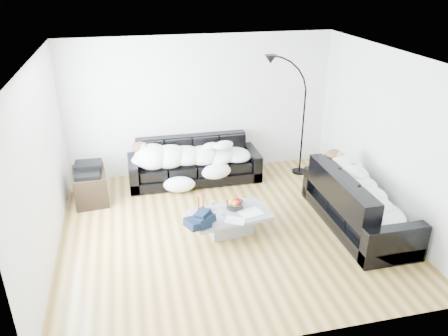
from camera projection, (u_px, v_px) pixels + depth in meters
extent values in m
plane|color=brown|center=(228.00, 229.00, 6.71)|extent=(5.00, 5.00, 0.00)
cube|color=silver|center=(201.00, 106.00, 8.15)|extent=(5.00, 0.02, 2.60)
cube|color=silver|center=(42.00, 168.00, 5.66)|extent=(0.02, 4.50, 2.60)
cube|color=silver|center=(388.00, 137.00, 6.67)|extent=(0.02, 4.50, 2.60)
plane|color=white|center=(229.00, 58.00, 5.62)|extent=(5.00, 5.00, 0.00)
cube|color=black|center=(194.00, 161.00, 8.08)|extent=(2.41, 0.83, 0.79)
cube|color=black|center=(359.00, 201.00, 6.63)|extent=(0.92, 2.15, 0.87)
ellipsoid|color=#0D6041|center=(338.00, 166.00, 7.09)|extent=(0.42, 0.38, 0.20)
cube|color=#939699|center=(230.00, 223.00, 6.56)|extent=(1.23, 0.82, 0.34)
cylinder|color=white|center=(235.00, 203.00, 6.60)|extent=(0.32, 0.32, 0.16)
cylinder|color=white|center=(213.00, 205.00, 6.52)|extent=(0.10, 0.10, 0.19)
cylinder|color=white|center=(208.00, 211.00, 6.40)|extent=(0.08, 0.08, 0.15)
cylinder|color=white|center=(224.00, 210.00, 6.42)|extent=(0.07, 0.07, 0.15)
cylinder|color=maroon|center=(199.00, 203.00, 6.53)|extent=(0.05, 0.05, 0.23)
cylinder|color=maroon|center=(203.00, 202.00, 6.58)|extent=(0.05, 0.05, 0.22)
cube|color=silver|center=(251.00, 212.00, 6.50)|extent=(0.39, 0.33, 0.01)
cube|color=silver|center=(235.00, 220.00, 6.29)|extent=(0.35, 0.32, 0.01)
cube|color=black|center=(90.00, 186.00, 7.44)|extent=(0.61, 0.82, 0.53)
cube|color=black|center=(88.00, 168.00, 7.30)|extent=(0.45, 0.35, 0.13)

